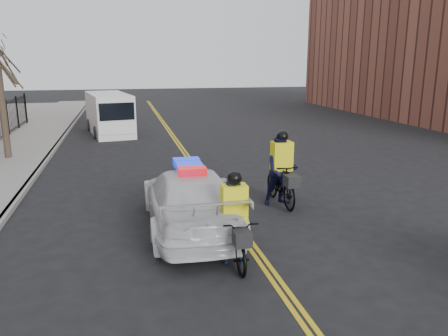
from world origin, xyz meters
The scene contains 8 objects.
ground centered at (0.00, 0.00, 0.00)m, with size 120.00×120.00×0.00m, color black.
center_line_left centered at (-0.08, 8.00, 0.01)m, with size 0.10×60.00×0.01m, color gold.
center_line_right centered at (0.08, 8.00, 0.01)m, with size 0.10×60.00×0.01m, color gold.
curb centered at (-6.00, 8.00, 0.07)m, with size 0.20×60.00×0.15m, color gray.
police_cruiser centered at (-1.20, 0.53, 0.78)m, with size 2.23×5.35×1.70m.
cargo_van centered at (-3.47, 16.40, 1.14)m, with size 2.95×5.84×2.34m.
cyclist_near centered at (-0.59, -1.62, 0.69)m, with size 0.76×2.05×1.99m.
cyclist_far centered at (1.72, 1.81, 0.88)m, with size 1.01×2.21×2.22m.
Camera 1 is at (-2.74, -9.90, 4.15)m, focal length 35.00 mm.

